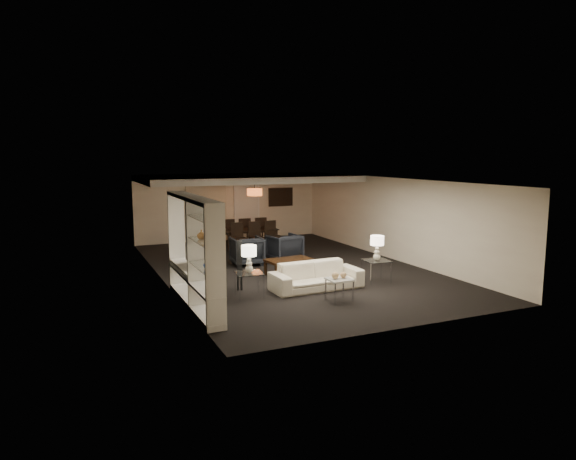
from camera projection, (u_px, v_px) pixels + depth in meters
The scene contains 35 objects.
floor at pixel (288, 268), 14.53m from camera, with size 11.00×11.00×0.00m, color black.
ceiling at pixel (288, 180), 14.17m from camera, with size 7.00×11.00×0.02m, color silver.
wall_back at pixel (229, 207), 19.33m from camera, with size 7.00×0.02×2.50m, color beige.
wall_front at pixel (410, 262), 9.38m from camera, with size 7.00×0.02×2.50m, color beige.
wall_left at pixel (161, 232), 12.95m from camera, with size 0.02×11.00×2.50m, color beige.
wall_right at pixel (392, 218), 15.75m from camera, with size 0.02×11.00×2.50m, color beige.
ceiling_soffit at pixel (246, 178), 17.35m from camera, with size 7.00×4.00×0.20m, color silver.
curtains at pixel (206, 209), 18.90m from camera, with size 1.50×0.12×2.40m, color beige.
door at pixel (247, 211), 19.61m from camera, with size 0.90×0.05×2.10m, color silver.
painting at pixel (281, 197), 20.09m from camera, with size 0.95×0.04×0.65m, color #142D38.
media_unit at pixel (193, 252), 10.68m from camera, with size 0.38×3.40×2.35m, color white, non-canonical shape.
pendant_light at pixel (255, 192), 17.54m from camera, with size 0.52×0.52×0.24m, color #D8591E.
sofa at pixel (316, 276), 12.25m from camera, with size 2.20×0.86×0.64m, color beige.
coffee_table at pixel (289, 267), 13.71m from camera, with size 1.21×0.70×0.43m, color black, non-canonical shape.
armchair_left at pixel (247, 251), 14.98m from camera, with size 0.87×0.90×0.82m, color black.
armchair_right at pixel (284, 248), 15.46m from camera, with size 0.87×0.90×0.82m, color black.
side_table_left at pixel (249, 285), 11.57m from camera, with size 0.60×0.60×0.56m, color white, non-canonical shape.
side_table_right at pixel (376, 271), 12.94m from camera, with size 0.60×0.60×0.56m, color white, non-canonical shape.
table_lamp_left at pixel (249, 259), 11.49m from camera, with size 0.34×0.34×0.62m, color beige, non-canonical shape.
table_lamp_right at pixel (377, 248), 12.85m from camera, with size 0.34×0.34×0.62m, color #EFE6CA, non-canonical shape.
marble_table at pixel (339, 290), 11.27m from camera, with size 0.50×0.50×0.50m, color silver, non-canonical shape.
gold_gourd_a at pixel (335, 275), 11.18m from camera, with size 0.16×0.16×0.16m, color #E1B377.
gold_gourd_b at pixel (343, 275), 11.26m from camera, with size 0.14×0.14×0.14m, color tan.
television at pixel (188, 254), 11.27m from camera, with size 0.13×0.98×0.56m, color black.
vase_blue at pixel (208, 264), 9.65m from camera, with size 0.18×0.18×0.18m, color #2A54B6.
vase_amber at pixel (202, 235), 9.96m from camera, with size 0.18×0.18×0.19m, color #AA7038.
floor_speaker at pixel (239, 265), 12.14m from camera, with size 0.13×0.13×1.19m, color black.
dining_table at pixel (250, 238), 17.72m from camera, with size 1.86×1.04×0.65m, color black.
chair_nl at pixel (239, 238), 16.87m from camera, with size 0.45×0.45×0.97m, color black, non-canonical shape.
chair_nm at pixel (256, 237), 17.11m from camera, with size 0.45×0.45×0.97m, color black, non-canonical shape.
chair_nr at pixel (273, 235), 17.35m from camera, with size 0.45×0.45×0.97m, color black, non-canonical shape.
chair_fl at pixel (227, 232), 18.04m from camera, with size 0.45×0.45×0.97m, color black, non-canonical shape.
chair_fm at pixel (244, 231), 18.28m from camera, with size 0.45×0.45×0.97m, color black, non-canonical shape.
chair_fr at pixel (259, 230), 18.52m from camera, with size 0.45×0.45×0.97m, color black, non-canonical shape.
floor_lamp at pixel (172, 226), 17.14m from camera, with size 0.24×0.24×1.64m, color black, non-canonical shape.
Camera 1 is at (-5.76, -13.00, 3.19)m, focal length 32.00 mm.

